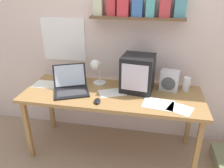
{
  "coord_description": "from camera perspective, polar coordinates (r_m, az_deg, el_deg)",
  "views": [
    {
      "loc": [
        0.38,
        -1.97,
        1.77
      ],
      "look_at": [
        0.0,
        0.0,
        0.84
      ],
      "focal_mm": 35.0,
      "sensor_mm": 36.0,
      "label": 1
    }
  ],
  "objects": [
    {
      "name": "juice_glass",
      "position": [
        2.42,
        18.82,
        -0.09
      ],
      "size": [
        0.08,
        0.08,
        0.14
      ],
      "color": "white",
      "rests_on": "corner_desk"
    },
    {
      "name": "computer_mouse",
      "position": [
        2.07,
        -3.85,
        -4.46
      ],
      "size": [
        0.08,
        0.12,
        0.03
      ],
      "rotation": [
        0.0,
        0.0,
        0.24
      ],
      "color": "black",
      "rests_on": "corner_desk"
    },
    {
      "name": "loose_paper_near_monitor",
      "position": [
        2.06,
        17.35,
        -6.25
      ],
      "size": [
        0.26,
        0.25,
        0.0
      ],
      "rotation": [
        0.0,
        0.0,
        -0.42
      ],
      "color": "white",
      "rests_on": "corner_desk"
    },
    {
      "name": "corner_desk",
      "position": [
        2.28,
        0.0,
        -3.66
      ],
      "size": [
        1.84,
        0.68,
        0.74
      ],
      "color": "#9D7341",
      "rests_on": "ground_plane"
    },
    {
      "name": "space_heater",
      "position": [
        2.36,
        14.79,
        0.91
      ],
      "size": [
        0.21,
        0.17,
        0.21
      ],
      "rotation": [
        0.0,
        0.0,
        -0.21
      ],
      "color": "silver",
      "rests_on": "corner_desk"
    },
    {
      "name": "desk_lamp",
      "position": [
        2.35,
        -4.13,
        4.1
      ],
      "size": [
        0.15,
        0.19,
        0.3
      ],
      "rotation": [
        0.0,
        0.0,
        -0.39
      ],
      "color": "silver",
      "rests_on": "corner_desk"
    },
    {
      "name": "crt_monitor",
      "position": [
        2.26,
        6.71,
        2.79
      ],
      "size": [
        0.35,
        0.34,
        0.38
      ],
      "rotation": [
        0.0,
        0.0,
        -0.12
      ],
      "color": "black",
      "rests_on": "corner_desk"
    },
    {
      "name": "laptop",
      "position": [
        2.32,
        -10.73,
        -0.25
      ],
      "size": [
        0.46,
        0.46,
        0.25
      ],
      "rotation": [
        0.0,
        0.0,
        0.42
      ],
      "color": "black",
      "rests_on": "corner_desk"
    },
    {
      "name": "printed_handout",
      "position": [
        2.09,
        11.98,
        -5.12
      ],
      "size": [
        0.31,
        0.25,
        0.0
      ],
      "rotation": [
        0.0,
        0.0,
        -0.14
      ],
      "color": "silver",
      "rests_on": "corner_desk"
    },
    {
      "name": "back_wall",
      "position": [
        2.48,
        2.04,
        14.02
      ],
      "size": [
        5.6,
        0.24,
        2.6
      ],
      "color": "beige",
      "rests_on": "ground_plane"
    },
    {
      "name": "loose_paper_near_laptop",
      "position": [
        2.55,
        -16.72,
        -0.07
      ],
      "size": [
        0.29,
        0.2,
        0.0
      ],
      "rotation": [
        0.0,
        0.0,
        0.01
      ],
      "color": "white",
      "rests_on": "corner_desk"
    },
    {
      "name": "ground_plane",
      "position": [
        2.68,
        0.0,
        -16.6
      ],
      "size": [
        12.0,
        12.0,
        0.0
      ],
      "primitive_type": "plane",
      "color": "#9D8167"
    },
    {
      "name": "open_notebook",
      "position": [
        2.26,
        -0.11,
        -2.25
      ],
      "size": [
        0.32,
        0.28,
        0.0
      ],
      "rotation": [
        0.0,
        0.0,
        0.44
      ],
      "color": "silver",
      "rests_on": "corner_desk"
    }
  ]
}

